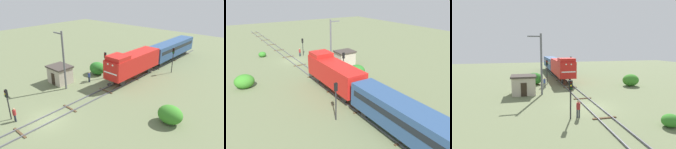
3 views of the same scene
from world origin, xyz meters
The scene contains 14 objects.
ground_plane centered at (0.00, 0.00, 0.00)m, with size 117.11×117.11×0.00m, color #66704C.
railway_track centered at (0.00, 0.00, 0.07)m, with size 2.40×78.07×0.16m.
locomotive centered at (0.00, 16.10, 2.77)m, with size 2.90×11.60×4.60m.
passenger_car_leading centered at (0.00, 29.44, 2.52)m, with size 2.84×14.00×3.66m.
traffic_signal_near centered at (-3.20, -2.65, 2.61)m, with size 0.32×0.34×3.73m.
traffic_signal_mid centered at (-3.40, 13.31, 3.03)m, with size 0.32×0.34×4.37m.
traffic_signal_far centered at (3.60, 22.80, 3.06)m, with size 0.32×0.34×4.41m.
worker_near_track centered at (-2.40, -2.51, 1.00)m, with size 0.38×0.38×1.70m.
worker_by_signal centered at (-4.20, 10.42, 1.00)m, with size 0.38×0.38×1.70m.
catenary_mast centered at (-5.06, 6.50, 4.52)m, with size 1.94×0.28×8.55m.
relay_hut centered at (-7.50, 7.35, 1.39)m, with size 3.50×2.90×2.74m.
bush_near centered at (10.63, 8.74, 1.03)m, with size 2.82×2.31×2.05m, color #367F26.
bush_mid centered at (4.67, -6.11, 0.56)m, with size 1.55×1.27×1.13m, color #327B26.
bush_far centered at (-5.67, 13.71, 1.06)m, with size 2.91×2.38×2.11m, color #2A7226.
Camera 2 is at (14.04, 40.51, 13.31)m, focal length 35.00 mm.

